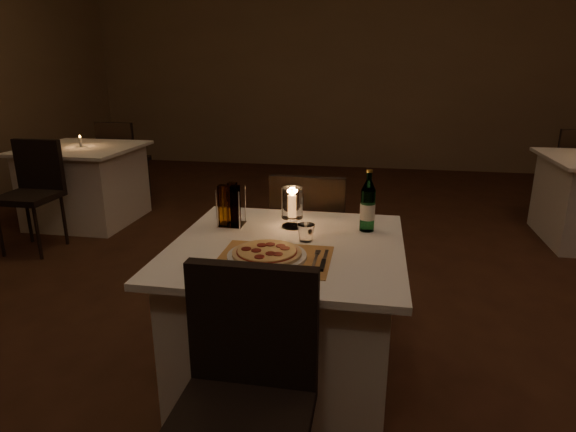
% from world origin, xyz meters
% --- Properties ---
extents(floor, '(8.00, 10.00, 0.02)m').
position_xyz_m(floor, '(0.00, 0.00, -0.01)').
color(floor, '#442416').
rests_on(floor, ground).
extents(wall_back, '(8.00, 0.02, 3.00)m').
position_xyz_m(wall_back, '(0.00, 5.01, 1.50)').
color(wall_back, '#876D4E').
rests_on(wall_back, ground).
extents(main_table, '(1.00, 1.00, 0.74)m').
position_xyz_m(main_table, '(-0.13, -0.31, 0.37)').
color(main_table, white).
rests_on(main_table, ground).
extents(chair_near, '(0.42, 0.42, 0.90)m').
position_xyz_m(chair_near, '(-0.13, -1.03, 0.55)').
color(chair_near, black).
rests_on(chair_near, ground).
extents(chair_far, '(0.42, 0.42, 0.90)m').
position_xyz_m(chair_far, '(-0.13, 0.40, 0.55)').
color(chair_far, black).
rests_on(chair_far, ground).
extents(placemat, '(0.45, 0.34, 0.00)m').
position_xyz_m(placemat, '(-0.15, -0.49, 0.74)').
color(placemat, '#BE8342').
rests_on(placemat, main_table).
extents(plate, '(0.32, 0.32, 0.01)m').
position_xyz_m(plate, '(-0.18, -0.49, 0.75)').
color(plate, white).
rests_on(plate, placemat).
extents(pizza, '(0.28, 0.28, 0.02)m').
position_xyz_m(pizza, '(-0.18, -0.49, 0.77)').
color(pizza, '#D8B77F').
rests_on(pizza, plate).
extents(fork, '(0.02, 0.18, 0.00)m').
position_xyz_m(fork, '(0.01, -0.46, 0.75)').
color(fork, silver).
rests_on(fork, placemat).
extents(knife, '(0.02, 0.22, 0.01)m').
position_xyz_m(knife, '(0.05, -0.52, 0.75)').
color(knife, black).
rests_on(knife, placemat).
extents(tumbler, '(0.08, 0.08, 0.08)m').
position_xyz_m(tumbler, '(-0.06, -0.27, 0.78)').
color(tumbler, white).
rests_on(tumbler, main_table).
extents(water_bottle, '(0.07, 0.07, 0.29)m').
position_xyz_m(water_bottle, '(0.20, -0.07, 0.86)').
color(water_bottle, '#519764').
rests_on(water_bottle, main_table).
extents(hurricane_candle, '(0.10, 0.10, 0.20)m').
position_xyz_m(hurricane_candle, '(-0.15, -0.09, 0.85)').
color(hurricane_candle, white).
rests_on(hurricane_candle, main_table).
extents(cruet_caddy, '(0.12, 0.12, 0.21)m').
position_xyz_m(cruet_caddy, '(-0.44, -0.12, 0.84)').
color(cruet_caddy, white).
rests_on(cruet_caddy, main_table).
extents(neighbor_table_left, '(1.00, 1.00, 0.74)m').
position_xyz_m(neighbor_table_left, '(-2.53, 1.88, 0.37)').
color(neighbor_table_left, white).
rests_on(neighbor_table_left, ground).
extents(neighbor_chair_la, '(0.42, 0.42, 0.90)m').
position_xyz_m(neighbor_chair_la, '(-2.53, 1.17, 0.55)').
color(neighbor_chair_la, black).
rests_on(neighbor_chair_la, ground).
extents(neighbor_chair_lb, '(0.42, 0.42, 0.90)m').
position_xyz_m(neighbor_chair_lb, '(-2.53, 2.60, 0.55)').
color(neighbor_chair_lb, black).
rests_on(neighbor_chair_lb, ground).
extents(neighbor_candle_left, '(0.03, 0.03, 0.11)m').
position_xyz_m(neighbor_candle_left, '(-2.53, 1.88, 0.79)').
color(neighbor_candle_left, white).
rests_on(neighbor_candle_left, neighbor_table_left).
extents(neighbor_chair_rb, '(0.42, 0.42, 0.90)m').
position_xyz_m(neighbor_chair_rb, '(2.17, 2.84, 0.55)').
color(neighbor_chair_rb, black).
rests_on(neighbor_chair_rb, ground).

